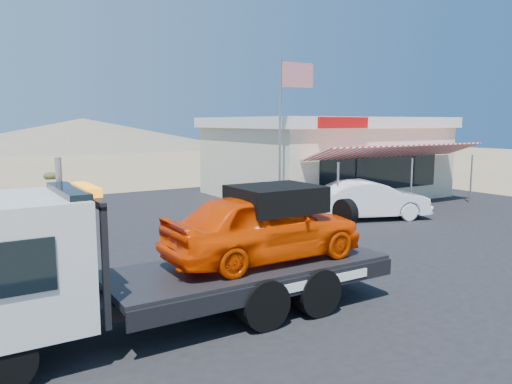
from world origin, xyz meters
The scene contains 6 objects.
ground centered at (0.00, 0.00, 0.00)m, with size 120.00×120.00×0.00m, color #8B714F.
asphalt_lot centered at (2.00, 3.00, 0.01)m, with size 32.00×24.00×0.02m, color black.
tow_truck centered at (-2.40, -2.54, 1.44)m, with size 7.99×2.37×2.67m.
white_sedan centered at (7.79, 2.93, 0.76)m, with size 1.56×4.46×1.47m, color white.
jerky_store centered at (10.50, 8.97, 1.99)m, with size 10.40×9.97×3.90m.
flagpole centered at (4.93, 4.50, 3.76)m, with size 1.55×0.10×6.00m.
Camera 1 is at (-5.81, -10.69, 3.69)m, focal length 35.00 mm.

